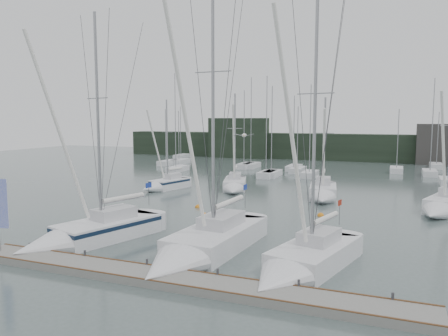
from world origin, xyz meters
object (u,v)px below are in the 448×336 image
object	(u,v)px
sailboat_near_left	(83,235)
sailboat_mid_b	(234,186)
sailboat_near_center	(197,249)
buoy_c	(198,207)
sailboat_mid_a	(163,185)
sailboat_mid_c	(323,194)
sailboat_near_right	(299,265)
buoy_b	(321,216)
dock_banner	(1,207)
sailboat_mid_e	(444,207)
buoy_a	(204,215)

from	to	relation	value
sailboat_near_left	sailboat_mid_b	size ratio (longest dim) A/B	1.37
sailboat_near_center	buoy_c	world-z (taller)	sailboat_near_center
sailboat_mid_a	sailboat_mid_c	bearing A→B (deg)	15.76
sailboat_near_right	buoy_b	distance (m)	14.21
sailboat_mid_a	dock_banner	size ratio (longest dim) A/B	2.51
sailboat_near_left	sailboat_mid_e	bearing A→B (deg)	56.52
sailboat_mid_c	dock_banner	distance (m)	28.72
sailboat_mid_c	sailboat_mid_b	bearing A→B (deg)	162.25
buoy_b	buoy_c	world-z (taller)	buoy_b
sailboat_mid_a	buoy_a	world-z (taller)	sailboat_mid_a
sailboat_near_center	sailboat_mid_b	distance (m)	23.54
sailboat_mid_a	buoy_a	bearing A→B (deg)	-31.96
buoy_a	sailboat_near_right	bearing A→B (deg)	-46.83
sailboat_near_center	sailboat_mid_c	bearing A→B (deg)	84.40
sailboat_mid_c	buoy_c	xyz separation A→B (m)	(-9.87, -7.79, -0.60)
sailboat_mid_c	buoy_c	distance (m)	12.59
sailboat_mid_e	dock_banner	world-z (taller)	sailboat_mid_e
buoy_a	sailboat_mid_b	bearing A→B (deg)	98.63
sailboat_near_center	sailboat_mid_b	xyz separation A→B (m)	(-6.17, 22.72, -0.06)
sailboat_mid_a	sailboat_mid_e	size ratio (longest dim) A/B	0.87
sailboat_near_center	sailboat_mid_c	xyz separation A→B (m)	(3.76, 20.99, 0.00)
sailboat_near_center	buoy_a	bearing A→B (deg)	116.86
sailboat_near_center	buoy_c	xyz separation A→B (m)	(-6.12, 13.19, -0.60)
sailboat_near_center	sailboat_mid_a	bearing A→B (deg)	128.64
sailboat_near_left	buoy_b	world-z (taller)	sailboat_near_left
buoy_b	sailboat_near_left	bearing A→B (deg)	-132.83
sailboat_near_center	sailboat_mid_b	world-z (taller)	sailboat_near_center
sailboat_mid_a	sailboat_mid_c	size ratio (longest dim) A/B	0.99
sailboat_mid_a	sailboat_near_right	bearing A→B (deg)	-32.25
buoy_b	sailboat_mid_c	bearing A→B (deg)	97.71
sailboat_mid_c	sailboat_near_left	bearing A→B (deg)	-127.15
buoy_a	buoy_b	size ratio (longest dim) A/B	0.82
sailboat_mid_a	dock_banner	xyz separation A→B (m)	(3.37, -24.36, 2.39)
sailboat_near_right	dock_banner	xyz separation A→B (m)	(-16.46, -3.42, 2.37)
sailboat_mid_b	buoy_b	world-z (taller)	sailboat_mid_b
sailboat_near_center	sailboat_mid_e	world-z (taller)	sailboat_near_center
buoy_a	dock_banner	world-z (taller)	dock_banner
dock_banner	sailboat_mid_b	bearing A→B (deg)	64.64
sailboat_mid_a	sailboat_mid_c	distance (m)	17.66
sailboat_near_right	sailboat_mid_b	xyz separation A→B (m)	(-12.10, 23.11, -0.03)
sailboat_mid_b	sailboat_mid_c	distance (m)	10.08
sailboat_mid_b	buoy_c	distance (m)	9.54
sailboat_near_center	sailboat_mid_c	size ratio (longest dim) A/B	1.68
buoy_a	buoy_c	distance (m)	3.22
sailboat_near_right	buoy_a	world-z (taller)	sailboat_near_right
sailboat_mid_e	sailboat_mid_c	bearing A→B (deg)	-175.59
buoy_b	buoy_c	xyz separation A→B (m)	(-10.85, -0.56, 0.00)
buoy_c	sailboat_mid_c	bearing A→B (deg)	38.29
sailboat_near_left	sailboat_near_right	size ratio (longest dim) A/B	1.00
dock_banner	sailboat_near_center	bearing A→B (deg)	3.90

